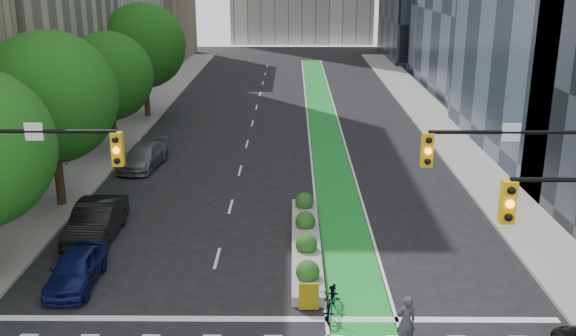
{
  "coord_description": "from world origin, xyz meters",
  "views": [
    {
      "loc": [
        0.63,
        -18.19,
        11.53
      ],
      "look_at": [
        0.42,
        8.97,
        3.0
      ],
      "focal_mm": 40.0,
      "sensor_mm": 36.0,
      "label": 1
    }
  ],
  "objects_px": {
    "bicycle": "(332,298)",
    "cyclist": "(406,322)",
    "parked_car_left_far": "(144,156)",
    "parked_car_left_near": "(76,268)",
    "parked_car_left_mid": "(96,221)",
    "median_planter": "(306,240)"
  },
  "relations": [
    {
      "from": "median_planter",
      "to": "parked_car_left_far",
      "type": "distance_m",
      "value": 15.04
    },
    {
      "from": "cyclist",
      "to": "parked_car_left_near",
      "type": "relative_size",
      "value": 0.44
    },
    {
      "from": "median_planter",
      "to": "parked_car_left_far",
      "type": "height_order",
      "value": "parked_car_left_far"
    },
    {
      "from": "cyclist",
      "to": "bicycle",
      "type": "bearing_deg",
      "value": -53.97
    },
    {
      "from": "cyclist",
      "to": "parked_car_left_mid",
      "type": "height_order",
      "value": "cyclist"
    },
    {
      "from": "bicycle",
      "to": "parked_car_left_far",
      "type": "distance_m",
      "value": 19.91
    },
    {
      "from": "median_planter",
      "to": "bicycle",
      "type": "relative_size",
      "value": 4.81
    },
    {
      "from": "bicycle",
      "to": "cyclist",
      "type": "relative_size",
      "value": 1.21
    },
    {
      "from": "bicycle",
      "to": "parked_car_left_mid",
      "type": "relative_size",
      "value": 0.43
    },
    {
      "from": "parked_car_left_mid",
      "to": "median_planter",
      "type": "bearing_deg",
      "value": -6.32
    },
    {
      "from": "parked_car_left_mid",
      "to": "bicycle",
      "type": "bearing_deg",
      "value": -32.6
    },
    {
      "from": "median_planter",
      "to": "bicycle",
      "type": "distance_m",
      "value": 5.46
    },
    {
      "from": "bicycle",
      "to": "parked_car_left_near",
      "type": "bearing_deg",
      "value": 177.92
    },
    {
      "from": "cyclist",
      "to": "parked_car_left_far",
      "type": "distance_m",
      "value": 22.81
    },
    {
      "from": "median_planter",
      "to": "bicycle",
      "type": "bearing_deg",
      "value": -81.56
    },
    {
      "from": "bicycle",
      "to": "parked_car_left_far",
      "type": "relative_size",
      "value": 0.44
    },
    {
      "from": "parked_car_left_near",
      "to": "cyclist",
      "type": "bearing_deg",
      "value": -20.15
    },
    {
      "from": "parked_car_left_near",
      "to": "parked_car_left_far",
      "type": "xyz_separation_m",
      "value": [
        -0.79,
        15.03,
        0.01
      ]
    },
    {
      "from": "median_planter",
      "to": "parked_car_left_mid",
      "type": "height_order",
      "value": "parked_car_left_mid"
    },
    {
      "from": "bicycle",
      "to": "parked_car_left_mid",
      "type": "xyz_separation_m",
      "value": [
        -10.06,
        6.39,
        0.26
      ]
    },
    {
      "from": "parked_car_left_mid",
      "to": "parked_car_left_near",
      "type": "bearing_deg",
      "value": -83.43
    },
    {
      "from": "parked_car_left_near",
      "to": "parked_car_left_mid",
      "type": "height_order",
      "value": "parked_car_left_mid"
    }
  ]
}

